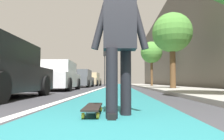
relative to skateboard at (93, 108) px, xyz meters
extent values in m
plane|color=#38383D|center=(8.48, -0.21, -0.09)|extent=(80.00, 80.00, 0.00)
cube|color=#237075|center=(22.48, -0.21, -0.09)|extent=(56.00, 2.03, 0.00)
cube|color=silver|center=(18.48, 0.96, -0.09)|extent=(52.00, 0.16, 0.01)
cube|color=#9E9B93|center=(16.48, -3.65, -0.04)|extent=(52.00, 3.20, 0.11)
cube|color=#5F574E|center=(20.48, -6.09, 4.56)|extent=(40.00, 1.20, 9.32)
cylinder|color=yellow|center=(0.30, 0.10, -0.06)|extent=(0.07, 0.03, 0.07)
cylinder|color=yellow|center=(0.30, -0.07, -0.06)|extent=(0.07, 0.03, 0.07)
cylinder|color=yellow|center=(-0.30, 0.07, -0.06)|extent=(0.07, 0.03, 0.07)
cylinder|color=yellow|center=(-0.30, -0.10, -0.06)|extent=(0.07, 0.03, 0.07)
cube|color=silver|center=(0.30, 0.01, -0.01)|extent=(0.06, 0.12, 0.02)
cube|color=silver|center=(-0.30, -0.01, -0.01)|extent=(0.06, 0.12, 0.02)
cube|color=black|center=(0.00, 0.00, 0.01)|extent=(0.85, 0.23, 0.02)
cylinder|color=black|center=(-0.27, -0.25, 0.32)|extent=(0.14, 0.14, 0.82)
cylinder|color=black|center=(-0.01, -0.43, 0.32)|extent=(0.14, 0.14, 0.82)
cube|color=black|center=(-0.27, -0.25, -0.06)|extent=(0.26, 0.11, 0.07)
cube|color=black|center=(-0.15, -0.35, 1.03)|extent=(0.25, 0.41, 0.60)
cylinder|color=black|center=(-0.16, -0.11, 1.03)|extent=(0.10, 0.24, 0.60)
cylinder|color=black|center=(-0.14, -0.59, 1.03)|extent=(0.10, 0.24, 0.60)
cube|color=#4C606B|center=(3.51, 2.94, 1.08)|extent=(0.10, 1.67, 0.51)
cylinder|color=black|center=(3.83, 2.05, 0.22)|extent=(0.64, 0.24, 0.63)
cube|color=silver|center=(8.04, 2.86, 0.43)|extent=(4.34, 1.89, 0.70)
cube|color=silver|center=(7.89, 2.85, 1.08)|extent=(2.41, 1.67, 0.60)
cube|color=#4C606B|center=(9.06, 2.91, 1.08)|extent=(0.11, 1.51, 0.51)
cylinder|color=black|center=(9.33, 3.73, 0.22)|extent=(0.64, 0.25, 0.63)
cylinder|color=black|center=(9.40, 2.11, 0.22)|extent=(0.64, 0.25, 0.63)
cylinder|color=black|center=(6.68, 3.62, 0.22)|extent=(0.64, 0.25, 0.63)
cylinder|color=black|center=(6.75, 1.99, 0.22)|extent=(0.64, 0.25, 0.63)
cube|color=#4C5156|center=(14.91, 2.95, 0.42)|extent=(4.19, 1.72, 0.70)
cube|color=#4C5156|center=(14.76, 2.95, 1.07)|extent=(2.31, 1.58, 0.60)
cube|color=#4C606B|center=(15.91, 2.95, 1.07)|extent=(0.04, 1.50, 0.51)
cylinder|color=black|center=(16.21, 3.76, 0.21)|extent=(0.62, 0.22, 0.62)
cylinder|color=black|center=(16.20, 2.14, 0.21)|extent=(0.62, 0.22, 0.62)
cylinder|color=black|center=(13.61, 3.77, 0.21)|extent=(0.62, 0.22, 0.62)
cylinder|color=black|center=(13.61, 2.14, 0.21)|extent=(0.62, 0.22, 0.62)
cube|color=tan|center=(20.82, 2.85, 0.44)|extent=(4.34, 1.90, 0.70)
cube|color=tan|center=(20.67, 2.86, 1.09)|extent=(2.41, 1.68, 0.60)
cube|color=#4C606B|center=(21.85, 2.81, 1.09)|extent=(0.10, 1.52, 0.51)
cylinder|color=black|center=(22.18, 3.62, 0.23)|extent=(0.66, 0.25, 0.65)
cylinder|color=black|center=(22.11, 1.98, 0.23)|extent=(0.66, 0.25, 0.65)
cylinder|color=black|center=(19.53, 3.73, 0.23)|extent=(0.66, 0.25, 0.65)
cylinder|color=black|center=(19.46, 2.08, 0.23)|extent=(0.66, 0.25, 0.65)
cylinder|color=#2D2D2D|center=(20.73, 1.36, 1.61)|extent=(0.12, 0.12, 3.40)
cube|color=black|center=(20.73, 1.36, 3.70)|extent=(0.24, 0.28, 0.80)
sphere|color=#360606|center=(20.86, 1.36, 3.96)|extent=(0.16, 0.16, 0.16)
sphere|color=#392907|center=(20.86, 1.36, 3.70)|extent=(0.16, 0.16, 0.16)
sphere|color=green|center=(20.86, 1.36, 3.44)|extent=(0.16, 0.16, 0.16)
cylinder|color=brown|center=(8.78, -3.25, 1.11)|extent=(0.31, 0.31, 2.40)
sphere|color=#4C8C38|center=(8.78, -3.25, 3.07)|extent=(2.18, 2.18, 2.18)
cylinder|color=brown|center=(16.30, -3.25, 1.14)|extent=(0.20, 0.20, 2.46)
sphere|color=#4C8C38|center=(16.30, -3.25, 3.06)|extent=(1.96, 1.96, 1.96)
camera|label=1|loc=(-2.71, -0.35, 0.33)|focal=33.47mm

